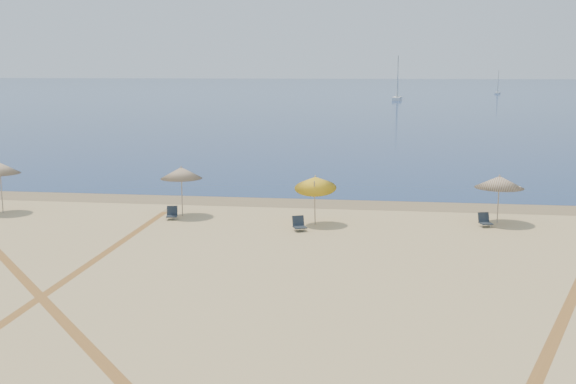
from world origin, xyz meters
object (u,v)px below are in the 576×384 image
umbrella_1 (0,168)px  chair_3 (172,213)px  chair_4 (299,224)px  umbrella_2 (181,173)px  sailboat_0 (498,87)px  chair_5 (485,220)px  umbrella_4 (499,182)px  umbrella_3 (315,182)px  sailboat_1 (397,87)px

umbrella_1 → chair_3: 9.08m
chair_3 → chair_4: 6.49m
umbrella_2 → sailboat_0: (41.33, 161.35, -0.21)m
chair_5 → sailboat_0: (26.97, 161.67, 1.65)m
umbrella_4 → chair_4: 9.55m
umbrella_2 → chair_3: (-0.29, -0.76, -1.86)m
chair_3 → chair_4: (6.32, -1.48, 0.01)m
umbrella_2 → umbrella_3: size_ratio=0.99×
chair_4 → sailboat_1: (7.25, 124.05, 2.65)m
umbrella_2 → chair_5: size_ratio=3.40×
chair_4 → sailboat_1: 124.29m
umbrella_2 → sailboat_0: sailboat_0 is taller
umbrella_4 → sailboat_1: sailboat_1 is taller
umbrella_1 → chair_4: bearing=-6.7°
chair_3 → umbrella_2: bearing=56.9°
umbrella_2 → umbrella_3: umbrella_3 is taller
chair_5 → umbrella_4: bearing=30.9°
umbrella_4 → chair_5: (-0.68, -0.74, -1.68)m
umbrella_1 → umbrella_3: (15.77, -0.54, -0.27)m
umbrella_1 → sailboat_1: size_ratio=0.27×
sailboat_0 → sailboat_1: bearing=-109.9°
umbrella_1 → umbrella_3: size_ratio=1.04×
sailboat_0 → sailboat_1: 48.50m
sailboat_1 → sailboat_0: bearing=60.9°
umbrella_4 → chair_3: (-15.34, -1.18, -1.68)m
umbrella_4 → sailboat_0: bearing=80.7°
umbrella_4 → chair_3: bearing=-175.6°
chair_4 → sailboat_0: sailboat_0 is taller
umbrella_3 → sailboat_1: (6.65, 122.81, 0.95)m
sailboat_0 → chair_5: bearing=-84.0°
umbrella_1 → sailboat_0: 169.50m
sailboat_0 → umbrella_4: bearing=-83.8°
umbrella_3 → sailboat_1: 122.99m
umbrella_4 → chair_3: umbrella_4 is taller
umbrella_2 → chair_3: umbrella_2 is taller
umbrella_3 → chair_4: (-0.60, -1.24, -1.70)m
umbrella_2 → umbrella_4: bearing=1.6°
umbrella_1 → sailboat_0: (50.48, 161.81, -0.33)m
umbrella_3 → sailboat_1: bearing=86.9°
chair_3 → chair_4: chair_4 is taller
umbrella_1 → chair_3: umbrella_1 is taller
umbrella_3 → umbrella_2: bearing=171.4°
umbrella_3 → umbrella_4: bearing=9.6°
umbrella_1 → umbrella_3: umbrella_1 is taller
sailboat_0 → sailboat_1: sailboat_1 is taller
chair_3 → chair_4: bearing=-25.3°
sailboat_1 → umbrella_4: bearing=-82.9°
chair_5 → sailboat_0: 163.91m
chair_5 → umbrella_3: bearing=168.6°
umbrella_4 → sailboat_0: 163.06m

